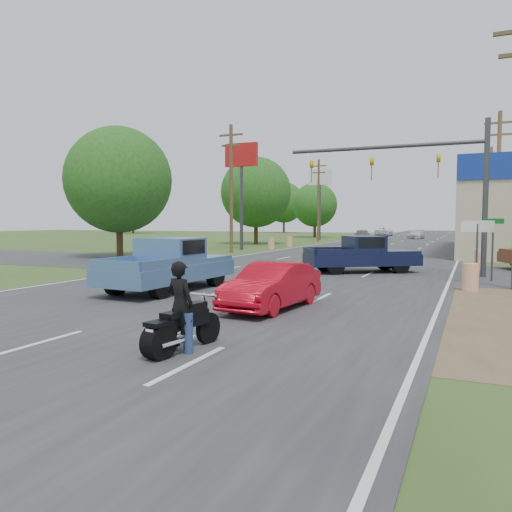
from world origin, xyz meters
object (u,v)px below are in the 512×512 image
at_px(motorcycle, 179,329).
at_px(rider, 180,310).
at_px(blue_pickup, 171,264).
at_px(distant_car_grey, 362,236).
at_px(distant_car_silver, 416,234).
at_px(distant_car_white, 384,232).
at_px(navy_pickup, 364,254).
at_px(red_convertible, 272,286).

height_order(motorcycle, rider, rider).
xyz_separation_m(blue_pickup, distant_car_grey, (-1.83, 42.47, -0.18)).
bearing_deg(distant_car_silver, rider, -82.15).
bearing_deg(distant_car_white, rider, 96.26).
distance_m(navy_pickup, distant_car_silver, 48.90).
bearing_deg(blue_pickup, red_convertible, -21.46).
height_order(rider, distant_car_grey, rider).
bearing_deg(rider, distant_car_silver, -78.08).
bearing_deg(rider, distant_car_white, -73.72).
distance_m(red_convertible, distant_car_white, 71.65).
relative_size(red_convertible, distant_car_grey, 0.87).
relative_size(navy_pickup, distant_car_grey, 1.23).
bearing_deg(motorcycle, distant_car_white, 106.27).
relative_size(red_convertible, distant_car_silver, 0.91).
xyz_separation_m(motorcycle, rider, (0.01, 0.05, 0.36)).
bearing_deg(distant_car_white, blue_pickup, 92.85).
bearing_deg(red_convertible, rider, -82.52).
bearing_deg(distant_car_grey, navy_pickup, -88.00).
bearing_deg(red_convertible, motorcycle, -82.63).
xyz_separation_m(blue_pickup, distant_car_silver, (2.59, 57.89, -0.32)).
bearing_deg(distant_car_grey, red_convertible, -91.32).
xyz_separation_m(red_convertible, distant_car_grey, (-6.63, 44.64, 0.12)).
relative_size(blue_pickup, distant_car_white, 1.09).
xyz_separation_m(blue_pickup, distant_car_white, (-3.64, 68.98, -0.22)).
height_order(blue_pickup, distant_car_white, blue_pickup).
bearing_deg(motorcycle, navy_pickup, 99.14).
relative_size(red_convertible, motorcycle, 1.91).
height_order(blue_pickup, distant_car_silver, blue_pickup).
relative_size(blue_pickup, navy_pickup, 1.04).
distance_m(red_convertible, motorcycle, 5.11).
height_order(red_convertible, distant_car_silver, red_convertible).
bearing_deg(motorcycle, distant_car_grey, 107.59).
xyz_separation_m(motorcycle, navy_pickup, (0.20, 16.32, 0.43)).
distance_m(blue_pickup, distant_car_silver, 57.95).
relative_size(distant_car_grey, distant_car_white, 0.85).
bearing_deg(motorcycle, rider, 90.00).
xyz_separation_m(distant_car_grey, distant_car_silver, (4.42, 15.41, -0.14)).
distance_m(motorcycle, blue_pickup, 8.80).
height_order(motorcycle, distant_car_grey, distant_car_grey).
distance_m(red_convertible, navy_pickup, 11.23).
height_order(motorcycle, distant_car_silver, distant_car_silver).
xyz_separation_m(red_convertible, navy_pickup, (0.34, 11.22, 0.24)).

